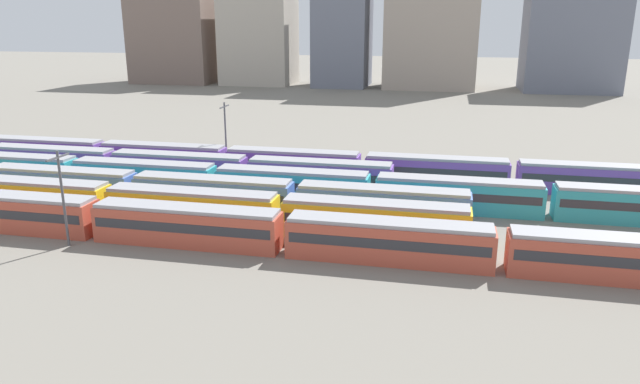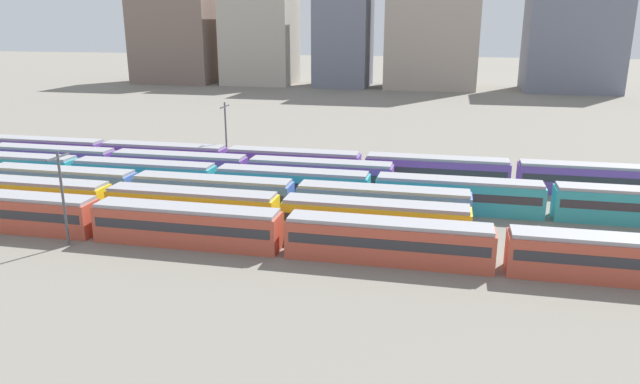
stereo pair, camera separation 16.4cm
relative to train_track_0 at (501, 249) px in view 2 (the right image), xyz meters
name	(u,v)px [view 2 (the right image)]	position (x,y,z in m)	size (l,w,h in m)	color
ground_plane	(70,192)	(-49.99, 13.00, -1.90)	(600.00, 600.00, 0.00)	slate
train_track_0	(501,249)	(0.00, 0.00, 0.00)	(112.50, 3.06, 3.75)	#BC4C38
train_track_1	(192,207)	(-30.18, 5.20, 0.00)	(55.80, 3.06, 3.75)	yellow
train_track_2	(213,193)	(-30.03, 10.40, 0.00)	(55.80, 3.06, 3.75)	#4C70BC
train_track_3	(292,185)	(-22.29, 15.60, 0.00)	(93.60, 3.06, 3.75)	teal
train_track_4	(180,167)	(-39.00, 20.80, 0.00)	(55.80, 3.06, 3.75)	#6B429E
train_track_5	(293,163)	(-24.94, 26.00, 0.00)	(93.60, 3.06, 3.75)	#6B429E
catenary_pole_0	(62,194)	(-39.15, -2.74, 3.19)	(0.24, 3.20, 9.11)	#4C4C51
catenary_pole_1	(226,132)	(-35.50, 28.81, 3.36)	(0.24, 3.20, 9.45)	#4C4C51
distant_building_0	(177,33)	(-96.41, 141.57, 14.58)	(27.16, 19.91, 32.96)	#7A665B
distant_building_1	(260,37)	(-67.02, 141.57, 13.31)	(22.50, 18.68, 30.42)	#B2A899
distant_building_2	(344,27)	(-39.04, 141.57, 16.44)	(16.74, 20.07, 36.68)	slate
distant_building_3	(434,12)	(-11.24, 141.57, 21.08)	(27.62, 20.73, 45.97)	#A89989
distant_building_4	(574,34)	(29.57, 141.57, 14.80)	(26.85, 20.55, 33.41)	slate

